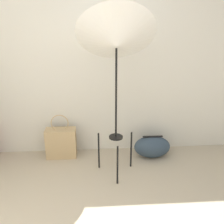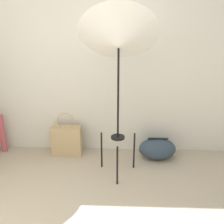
% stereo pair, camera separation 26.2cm
% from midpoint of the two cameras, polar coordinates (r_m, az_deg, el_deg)
% --- Properties ---
extents(wall_back, '(8.00, 0.05, 2.60)m').
position_cam_midpoint_polar(wall_back, '(3.32, -3.66, 12.50)').
color(wall_back, beige).
rests_on(wall_back, ground_plane).
extents(photo_umbrella, '(0.82, 0.70, 1.88)m').
position_cam_midpoint_polar(photo_umbrella, '(2.67, 4.36, 15.14)').
color(photo_umbrella, black).
rests_on(photo_umbrella, ground_plane).
extents(tote_bag, '(0.38, 0.18, 0.59)m').
position_cam_midpoint_polar(tote_bag, '(3.50, -7.67, -6.17)').
color(tote_bag, tan).
rests_on(tote_bag, ground_plane).
extents(duffel_bag, '(0.47, 0.29, 0.29)m').
position_cam_midpoint_polar(duffel_bag, '(3.45, 12.01, -7.91)').
color(duffel_bag, '#2D3D4C').
rests_on(duffel_bag, ground_plane).
extents(paper_roll, '(0.08, 0.08, 0.52)m').
position_cam_midpoint_polar(paper_roll, '(3.76, -20.98, -4.46)').
color(paper_roll, '#BC4C56').
rests_on(paper_roll, ground_plane).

